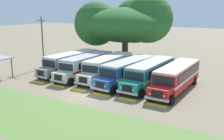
{
  "coord_description": "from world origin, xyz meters",
  "views": [
    {
      "loc": [
        15.91,
        -21.08,
        8.9
      ],
      "look_at": [
        0.0,
        5.81,
        1.6
      ],
      "focal_mm": 41.95,
      "sensor_mm": 36.0,
      "label": 1
    }
  ],
  "objects": [
    {
      "name": "parked_bus_slot_3",
      "position": [
        1.72,
        6.79,
        1.58
      ],
      "size": [
        3.35,
        10.94,
        2.82
      ],
      "rotation": [
        0.0,
        0.0,
        -1.64
      ],
      "color": "#23519E",
      "rests_on": "ground_plane"
    },
    {
      "name": "parked_bus_slot_4",
      "position": [
        4.49,
        7.17,
        1.58
      ],
      "size": [
        2.86,
        10.86,
        2.82
      ],
      "rotation": [
        0.0,
        0.0,
        -1.59
      ],
      "color": "teal",
      "rests_on": "ground_plane"
    },
    {
      "name": "curb_wheelstop_5",
      "position": [
        7.73,
        1.01,
        0.07
      ],
      "size": [
        2.0,
        0.36,
        0.15
      ],
      "primitive_type": "cube",
      "color": "yellow",
      "rests_on": "ground_plane"
    },
    {
      "name": "broad_shade_tree",
      "position": [
        -5.15,
        19.5,
        6.6
      ],
      "size": [
        16.36,
        14.25,
        11.36
      ],
      "color": "brown",
      "rests_on": "ground_plane"
    },
    {
      "name": "parked_bus_slot_1",
      "position": [
        -4.68,
        6.91,
        1.58
      ],
      "size": [
        2.79,
        10.85,
        2.82
      ],
      "rotation": [
        0.0,
        0.0,
        -1.56
      ],
      "color": "silver",
      "rests_on": "ground_plane"
    },
    {
      "name": "foreground_grass_strip",
      "position": [
        0.0,
        -6.53,
        0.0
      ],
      "size": [
        80.0,
        8.06,
        0.01
      ],
      "primitive_type": "cube",
      "color": "olive",
      "rests_on": "ground_plane"
    },
    {
      "name": "utility_pole",
      "position": [
        -13.41,
        7.71,
        4.16
      ],
      "size": [
        1.8,
        0.2,
        7.81
      ],
      "color": "brown",
      "rests_on": "ground_plane"
    },
    {
      "name": "curb_wheelstop_4",
      "position": [
        4.64,
        1.01,
        0.07
      ],
      "size": [
        2.0,
        0.36,
        0.15
      ],
      "primitive_type": "cube",
      "color": "yellow",
      "rests_on": "ground_plane"
    },
    {
      "name": "curb_wheelstop_2",
      "position": [
        -1.55,
        1.01,
        0.07
      ],
      "size": [
        2.0,
        0.36,
        0.15
      ],
      "primitive_type": "cube",
      "color": "yellow",
      "rests_on": "ground_plane"
    },
    {
      "name": "parked_bus_slot_5",
      "position": [
        7.74,
        6.92,
        1.58
      ],
      "size": [
        2.84,
        10.86,
        2.82
      ],
      "rotation": [
        0.0,
        0.0,
        -1.59
      ],
      "color": "red",
      "rests_on": "ground_plane"
    },
    {
      "name": "curb_wheelstop_0",
      "position": [
        -7.73,
        1.01,
        0.07
      ],
      "size": [
        2.0,
        0.36,
        0.15
      ],
      "primitive_type": "cube",
      "color": "yellow",
      "rests_on": "ground_plane"
    },
    {
      "name": "ground_plane",
      "position": [
        0.0,
        0.0,
        0.0
      ],
      "size": [
        220.0,
        220.0,
        0.0
      ],
      "primitive_type": "plane",
      "color": "#84755B"
    },
    {
      "name": "parked_bus_slot_2",
      "position": [
        -1.61,
        7.54,
        1.58
      ],
      "size": [
        2.96,
        10.88,
        2.82
      ],
      "rotation": [
        0.0,
        0.0,
        -1.54
      ],
      "color": "silver",
      "rests_on": "ground_plane"
    },
    {
      "name": "parked_bus_slot_0",
      "position": [
        -7.7,
        7.39,
        1.58
      ],
      "size": [
        3.06,
        10.89,
        2.82
      ],
      "rotation": [
        0.0,
        0.0,
        -1.61
      ],
      "color": "#9E9993",
      "rests_on": "ground_plane"
    },
    {
      "name": "curb_wheelstop_1",
      "position": [
        -4.64,
        1.01,
        0.07
      ],
      "size": [
        2.0,
        0.36,
        0.15
      ],
      "primitive_type": "cube",
      "color": "yellow",
      "rests_on": "ground_plane"
    },
    {
      "name": "curb_wheelstop_3",
      "position": [
        1.55,
        1.01,
        0.07
      ],
      "size": [
        2.0,
        0.36,
        0.15
      ],
      "primitive_type": "cube",
      "color": "yellow",
      "rests_on": "ground_plane"
    }
  ]
}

